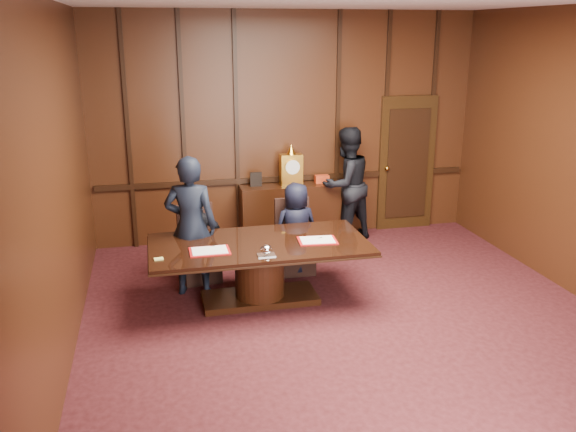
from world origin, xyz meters
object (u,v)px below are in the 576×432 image
object	(u,v)px
signatory_left	(199,239)
witness_right	(346,184)
sideboard	(291,210)
witness_left	(191,226)
conference_table	(259,262)
signatory_right	(296,229)

from	to	relation	value
signatory_left	witness_right	size ratio (longest dim) A/B	0.66
signatory_left	witness_right	distance (m)	2.69
sideboard	signatory_left	bearing A→B (deg)	-138.76
witness_left	conference_table	bearing A→B (deg)	165.57
signatory_right	witness_right	size ratio (longest dim) A/B	0.71
sideboard	witness_left	xyz separation A→B (m)	(-1.67, -1.73, 0.40)
signatory_right	conference_table	bearing A→B (deg)	43.13
sideboard	signatory_right	xyz separation A→B (m)	(-0.25, -1.36, 0.15)
witness_left	witness_right	bearing A→B (deg)	-133.33
signatory_right	witness_left	world-z (taller)	witness_left
conference_table	witness_left	distance (m)	0.96
sideboard	witness_right	world-z (taller)	witness_right
conference_table	witness_right	size ratio (longest dim) A/B	1.46
conference_table	witness_right	bearing A→B (deg)	48.92
conference_table	witness_right	xyz separation A→B (m)	(1.74, 2.00, 0.39)
witness_left	sideboard	bearing A→B (deg)	-119.35
sideboard	witness_left	size ratio (longest dim) A/B	0.90
signatory_right	witness_left	distance (m)	1.49
conference_table	sideboard	bearing A→B (deg)	67.36
conference_table	signatory_left	size ratio (longest dim) A/B	2.22
conference_table	signatory_right	size ratio (longest dim) A/B	2.07
signatory_left	witness_left	distance (m)	0.49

